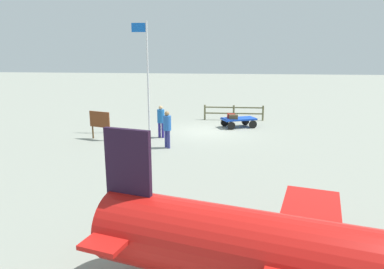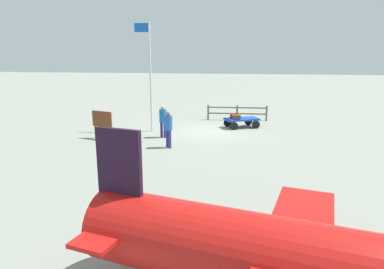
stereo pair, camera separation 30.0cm
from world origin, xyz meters
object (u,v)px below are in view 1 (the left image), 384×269
at_px(worker_lead, 161,119).
at_px(worker_trailing, 167,126).
at_px(luggage_cart, 238,120).
at_px(suitcase_grey, 233,117).
at_px(airplane_near, 326,264).
at_px(signboard, 100,121).
at_px(flagpole, 147,71).
at_px(suitcase_olive, 231,116).

height_order(worker_lead, worker_trailing, worker_trailing).
xyz_separation_m(luggage_cart, suitcase_grey, (0.30, 0.38, 0.27)).
xyz_separation_m(suitcase_grey, worker_lead, (3.69, 2.77, 0.31)).
bearing_deg(suitcase_grey, airplane_near, 96.24).
height_order(worker_trailing, signboard, worker_trailing).
bearing_deg(luggage_cart, airplane_near, 94.99).
bearing_deg(worker_trailing, airplane_near, 114.19).
xyz_separation_m(worker_lead, airplane_near, (-5.33, 12.18, 0.12)).
relative_size(worker_trailing, flagpole, 0.29).
xyz_separation_m(airplane_near, flagpole, (6.39, -13.54, 2.27)).
relative_size(luggage_cart, suitcase_olive, 4.56).
height_order(worker_trailing, flagpole, flagpole).
bearing_deg(worker_trailing, signboard, -17.13).
xyz_separation_m(airplane_near, signboard, (8.32, -11.37, -0.17)).
xyz_separation_m(worker_trailing, airplane_near, (-4.59, 10.23, 0.09)).
height_order(flagpole, signboard, flagpole).
bearing_deg(airplane_near, luggage_cart, -85.01).
bearing_deg(suitcase_grey, flagpole, 16.59).
relative_size(suitcase_olive, airplane_near, 0.06).
distance_m(worker_lead, worker_trailing, 2.09).
distance_m(flagpole, signboard, 3.79).
distance_m(luggage_cart, suitcase_olive, 0.51).
bearing_deg(airplane_near, signboard, -53.81).
xyz_separation_m(luggage_cart, signboard, (6.98, 3.95, 0.54)).
bearing_deg(worker_trailing, suitcase_grey, -122.05).
bearing_deg(luggage_cart, worker_trailing, 57.45).
bearing_deg(worker_lead, suitcase_grey, -143.12).
bearing_deg(flagpole, worker_lead, 127.92).
bearing_deg(signboard, worker_lead, -164.97).
distance_m(worker_trailing, flagpole, 4.45).
relative_size(suitcase_grey, signboard, 0.37).
bearing_deg(suitcase_olive, suitcase_grey, 110.88).
distance_m(worker_lead, signboard, 3.10).
relative_size(suitcase_olive, flagpole, 0.08).
xyz_separation_m(luggage_cart, worker_trailing, (3.26, 5.10, 0.61)).
bearing_deg(flagpole, worker_trailing, 118.43).
relative_size(luggage_cart, worker_trailing, 1.28).
bearing_deg(airplane_near, suitcase_grey, -83.76).
bearing_deg(suitcase_olive, worker_lead, 41.44).
height_order(luggage_cart, suitcase_olive, suitcase_olive).
bearing_deg(signboard, suitcase_olive, -148.95).
bearing_deg(suitcase_grey, luggage_cart, -128.35).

